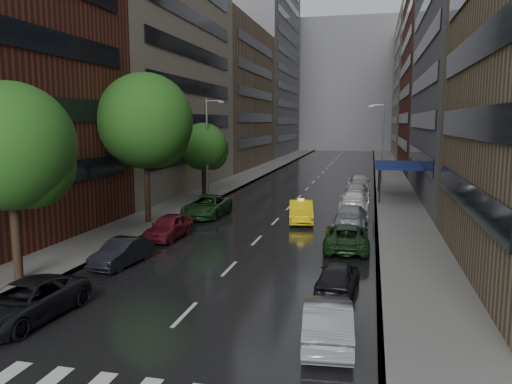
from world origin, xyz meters
TOP-DOWN VIEW (x-y plane):
  - ground at (0.00, 0.00)m, footprint 220.00×220.00m
  - road at (0.00, 50.00)m, footprint 14.00×140.00m
  - sidewalk_left at (-9.00, 50.00)m, footprint 4.00×140.00m
  - sidewalk_right at (9.00, 50.00)m, footprint 4.00×140.00m
  - buildings_left at (-15.00, 58.79)m, footprint 8.00×108.00m
  - buildings_right at (15.00, 56.70)m, footprint 8.05×109.10m
  - building_far at (0.00, 118.00)m, footprint 40.00×14.00m
  - tree_near at (-8.60, 5.87)m, footprint 5.58×5.58m
  - tree_mid at (-8.60, 19.21)m, footprint 6.57×6.57m
  - tree_far at (-8.60, 31.27)m, footprint 4.42×4.42m
  - taxi at (1.83, 22.14)m, footprint 2.38×4.92m
  - parked_cars_left at (-5.40, 13.82)m, footprint 2.73×26.02m
  - parked_cars_right at (5.40, 24.09)m, footprint 2.66×43.50m
  - street_lamp_left at (-7.72, 30.00)m, footprint 1.74×0.22m
  - street_lamp_right at (7.72, 45.00)m, footprint 1.74×0.22m
  - awning at (8.98, 35.00)m, footprint 4.00×8.00m

SIDE VIEW (x-z plane):
  - ground at x=0.00m, z-range 0.00..0.00m
  - road at x=0.00m, z-range 0.00..0.01m
  - sidewalk_left at x=-9.00m, z-range 0.00..0.15m
  - sidewalk_right at x=9.00m, z-range 0.00..0.15m
  - parked_cars_left at x=-5.40m, z-range -0.05..1.54m
  - parked_cars_right at x=5.40m, z-range -0.03..1.54m
  - taxi at x=1.83m, z-range 0.00..1.55m
  - awning at x=8.98m, z-range 1.57..4.70m
  - tree_far at x=-8.60m, z-range 1.29..8.34m
  - street_lamp_left at x=-7.72m, z-range 0.39..9.39m
  - street_lamp_right at x=7.72m, z-range 0.39..9.39m
  - tree_near at x=-8.60m, z-range 1.64..10.53m
  - tree_mid at x=-8.60m, z-range 1.94..12.41m
  - buildings_right at x=15.00m, z-range -2.97..33.03m
  - buildings_left at x=-15.00m, z-range -3.01..34.99m
  - building_far at x=0.00m, z-range 0.00..32.00m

